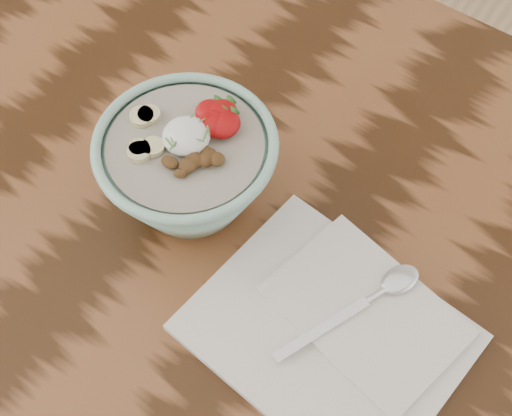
# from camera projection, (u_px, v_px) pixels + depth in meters

# --- Properties ---
(table) EXTENTS (1.60, 0.90, 0.75)m
(table) POSITION_uv_depth(u_px,v_px,m) (192.00, 199.00, 0.99)
(table) COLOR #341D0D
(table) RESTS_ON ground
(breakfast_bowl) EXTENTS (0.21, 0.21, 0.14)m
(breakfast_bowl) POSITION_uv_depth(u_px,v_px,m) (189.00, 166.00, 0.82)
(breakfast_bowl) COLOR #90C1AF
(breakfast_bowl) RESTS_ON table
(napkin) EXTENTS (0.30, 0.26, 0.02)m
(napkin) POSITION_uv_depth(u_px,v_px,m) (336.00, 328.00, 0.78)
(napkin) COLOR silver
(napkin) RESTS_ON table
(spoon) EXTENTS (0.09, 0.19, 0.01)m
(spoon) POSITION_uv_depth(u_px,v_px,m) (381.00, 292.00, 0.79)
(spoon) COLOR silver
(spoon) RESTS_ON napkin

